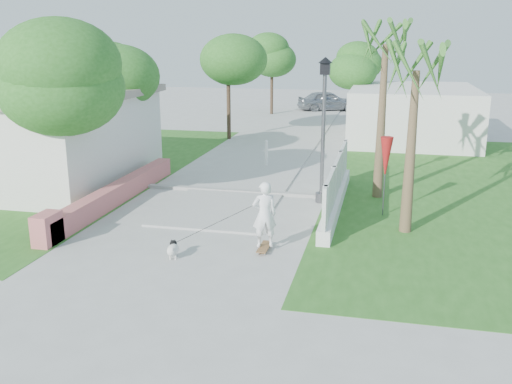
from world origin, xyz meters
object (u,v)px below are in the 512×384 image
(bollard, at_px, (266,153))
(patio_umbrella, at_px, (386,158))
(dog, at_px, (173,249))
(parked_car, at_px, (328,101))
(street_lamp, at_px, (323,125))
(skateboarder, at_px, (227,222))

(bollard, relative_size, patio_umbrella, 0.47)
(dog, bearing_deg, bollard, 71.83)
(dog, bearing_deg, parked_car, 71.39)
(street_lamp, xyz_separation_m, bollard, (-2.70, 4.50, -1.84))
(bollard, distance_m, parked_car, 18.52)
(bollard, bearing_deg, street_lamp, -59.04)
(skateboarder, height_order, parked_car, skateboarder)
(bollard, xyz_separation_m, parked_car, (0.49, 18.51, 0.12))
(bollard, bearing_deg, dog, -90.84)
(skateboarder, relative_size, parked_car, 0.56)
(bollard, height_order, patio_umbrella, patio_umbrella)
(parked_car, bearing_deg, bollard, 156.50)
(street_lamp, bearing_deg, dog, -117.62)
(parked_car, bearing_deg, street_lamp, 163.50)
(patio_umbrella, relative_size, skateboarder, 0.99)
(street_lamp, bearing_deg, bollard, 120.96)
(bollard, distance_m, dog, 9.94)
(patio_umbrella, xyz_separation_m, skateboarder, (-3.61, -3.77, -0.93))
(street_lamp, relative_size, skateboarder, 1.91)
(street_lamp, distance_m, patio_umbrella, 2.27)
(street_lamp, relative_size, parked_car, 1.08)
(street_lamp, height_order, bollard, street_lamp)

